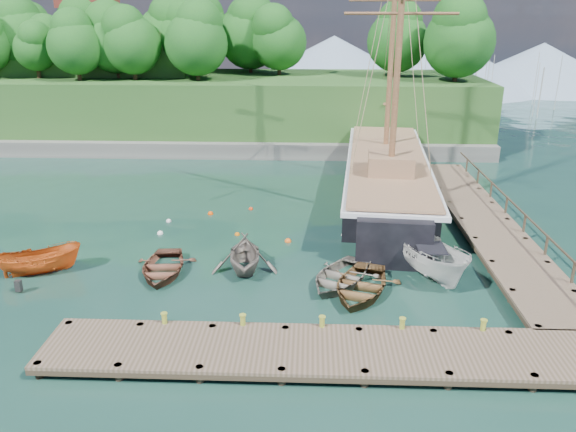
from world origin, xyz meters
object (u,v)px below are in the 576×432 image
(motorboat_orange, at_px, (42,273))
(cabin_boat_white, at_px, (429,276))
(rowboat_2, at_px, (360,293))
(rowboat_3, at_px, (340,283))
(rowboat_0, at_px, (163,273))
(schooner, at_px, (386,181))
(rowboat_1, at_px, (245,270))

(motorboat_orange, distance_m, cabin_boat_white, 18.46)
(rowboat_2, distance_m, rowboat_3, 1.27)
(rowboat_0, bearing_deg, rowboat_2, -13.93)
(rowboat_2, bearing_deg, motorboat_orange, -168.00)
(rowboat_3, bearing_deg, motorboat_orange, -153.48)
(rowboat_0, relative_size, motorboat_orange, 1.09)
(rowboat_0, xyz_separation_m, schooner, (12.04, 11.88, 1.18))
(rowboat_0, bearing_deg, motorboat_orange, 178.08)
(rowboat_0, relative_size, rowboat_1, 1.10)
(rowboat_3, distance_m, motorboat_orange, 14.20)
(rowboat_0, xyz_separation_m, rowboat_1, (3.89, 0.54, 0.00))
(rowboat_1, distance_m, cabin_boat_white, 8.79)
(motorboat_orange, bearing_deg, rowboat_0, -110.30)
(rowboat_2, height_order, cabin_boat_white, cabin_boat_white)
(rowboat_0, height_order, schooner, schooner)
(rowboat_1, height_order, rowboat_2, rowboat_1)
(rowboat_1, bearing_deg, schooner, 48.87)
(rowboat_0, distance_m, cabin_boat_white, 12.68)
(rowboat_2, distance_m, motorboat_orange, 15.11)
(rowboat_2, xyz_separation_m, rowboat_3, (-0.86, 0.93, 0.00))
(rowboat_1, relative_size, rowboat_3, 0.86)
(rowboat_1, xyz_separation_m, motorboat_orange, (-9.67, -0.75, 0.00))
(motorboat_orange, relative_size, schooner, 0.13)
(rowboat_2, bearing_deg, cabin_boat_white, 46.44)
(motorboat_orange, height_order, cabin_boat_white, cabin_boat_white)
(rowboat_0, distance_m, schooner, 16.95)
(rowboat_2, relative_size, rowboat_3, 1.05)
(rowboat_1, height_order, motorboat_orange, rowboat_1)
(rowboat_0, xyz_separation_m, rowboat_3, (8.41, -0.68, 0.00))
(rowboat_2, distance_m, cabin_boat_white, 3.90)
(rowboat_2, bearing_deg, rowboat_1, 175.47)
(cabin_boat_white, distance_m, schooner, 11.68)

